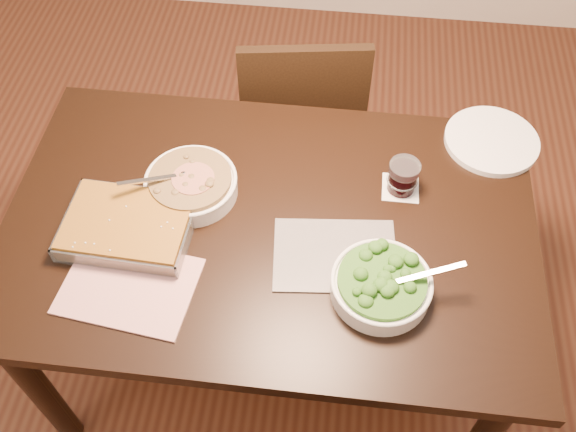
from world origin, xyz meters
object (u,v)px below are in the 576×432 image
object	(u,v)px
baking_dish	(128,226)
chair_far	(301,117)
broccoli_bowl	(381,285)
dinner_plate	(492,141)
stew_bowl	(191,184)
table	(270,243)
wine_tumbler	(403,176)

from	to	relation	value
baking_dish	chair_far	xyz separation A→B (m)	(0.38, 0.74, -0.28)
broccoli_bowl	dinner_plate	size ratio (longest dim) A/B	1.02
broccoli_bowl	chair_far	distance (m)	0.93
stew_bowl	chair_far	size ratio (longest dim) A/B	0.29
stew_bowl	baking_dish	size ratio (longest dim) A/B	0.77
baking_dish	dinner_plate	bearing A→B (deg)	26.92
table	broccoli_bowl	world-z (taller)	broccoli_bowl
broccoli_bowl	dinner_plate	bearing A→B (deg)	60.34
table	stew_bowl	xyz separation A→B (m)	(-0.22, 0.08, 0.13)
broccoli_bowl	baking_dish	distance (m)	0.66
broccoli_bowl	baking_dish	bearing A→B (deg)	171.08
stew_bowl	baking_dish	world-z (taller)	stew_bowl
stew_bowl	dinner_plate	size ratio (longest dim) A/B	0.96
broccoli_bowl	chair_far	world-z (taller)	chair_far
wine_tumbler	chair_far	size ratio (longest dim) A/B	0.11
baking_dish	wine_tumbler	world-z (taller)	wine_tumbler
table	baking_dish	size ratio (longest dim) A/B	4.18
baking_dish	table	bearing A→B (deg)	14.23
stew_bowl	chair_far	bearing A→B (deg)	67.49
dinner_plate	wine_tumbler	bearing A→B (deg)	-142.01
wine_tumbler	dinner_plate	world-z (taller)	wine_tumbler
chair_far	broccoli_bowl	bearing A→B (deg)	99.52
table	chair_far	distance (m)	0.68
dinner_plate	chair_far	xyz separation A→B (m)	(-0.58, 0.30, -0.27)
baking_dish	dinner_plate	world-z (taller)	baking_dish
broccoli_bowl	baking_dish	world-z (taller)	broccoli_bowl
stew_bowl	wine_tumbler	size ratio (longest dim) A/B	2.77
table	dinner_plate	bearing A→B (deg)	30.96
stew_bowl	dinner_plate	xyz separation A→B (m)	(0.82, 0.28, -0.02)
table	broccoli_bowl	bearing A→B (deg)	-30.78
wine_tumbler	chair_far	distance (m)	0.67
table	stew_bowl	world-z (taller)	stew_bowl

